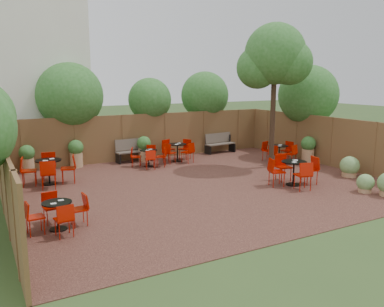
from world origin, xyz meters
TOP-DOWN VIEW (x-y plane):
  - ground at (0.00, 0.00)m, footprint 80.00×80.00m
  - courtyard_paving at (0.00, 0.00)m, footprint 12.00×10.00m
  - fence_back at (0.00, 5.00)m, footprint 12.00×0.08m
  - fence_left at (-6.00, 0.00)m, footprint 0.08×10.00m
  - fence_right at (6.00, 0.00)m, footprint 0.08×10.00m
  - neighbour_building at (-4.50, 8.00)m, footprint 5.00×4.00m
  - overhang_foliage at (-0.47, 3.37)m, footprint 15.58×10.51m
  - courtyard_tree at (3.73, 0.94)m, footprint 2.56×2.46m
  - park_bench_left at (-0.69, 4.63)m, footprint 1.61×0.64m
  - park_bench_right at (3.63, 4.63)m, footprint 1.55×0.66m
  - bistro_tables at (-0.29, 1.30)m, footprint 11.11×7.19m
  - planters at (-0.46, 3.58)m, footprint 11.17×4.43m
  - low_shrubs at (4.61, -2.82)m, footprint 1.82×2.91m

SIDE VIEW (x-z plane):
  - ground at x=0.00m, z-range 0.00..0.00m
  - courtyard_paving at x=0.00m, z-range 0.00..0.02m
  - low_shrubs at x=4.61m, z-range -0.01..0.73m
  - bistro_tables at x=-0.29m, z-range -0.02..0.94m
  - park_bench_right at x=3.63m, z-range 0.03..0.97m
  - park_bench_left at x=-0.69m, z-range 0.03..1.01m
  - planters at x=-0.46m, z-range 0.05..1.17m
  - fence_back at x=0.00m, z-range 0.00..2.00m
  - fence_left at x=-6.00m, z-range 0.00..2.00m
  - fence_right at x=6.00m, z-range 0.00..2.00m
  - overhang_foliage at x=-0.47m, z-range 1.35..4.07m
  - neighbour_building at x=-4.50m, z-range 0.00..8.00m
  - courtyard_tree at x=3.73m, z-range 1.46..7.04m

